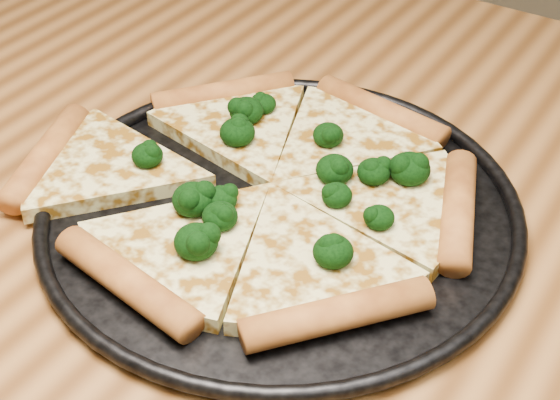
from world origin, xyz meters
The scene contains 4 objects.
dining_table centered at (0.00, 0.00, 0.66)m, with size 1.20×0.90×0.75m.
pizza_pan centered at (-0.08, -0.03, 0.76)m, with size 0.40×0.40×0.02m.
pizza centered at (-0.11, -0.02, 0.77)m, with size 0.41×0.36×0.03m.
broccoli_florets centered at (-0.09, -0.02, 0.78)m, with size 0.23×0.22×0.03m.
Camera 1 is at (0.20, -0.48, 1.19)m, focal length 52.93 mm.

